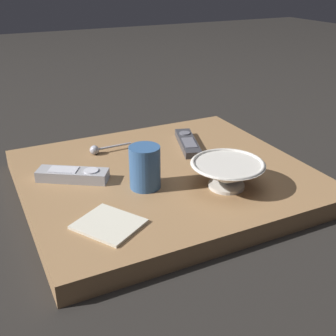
# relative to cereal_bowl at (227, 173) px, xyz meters

# --- Properties ---
(ground_plane) EXTENTS (6.00, 6.00, 0.00)m
(ground_plane) POSITION_rel_cereal_bowl_xyz_m (-0.14, -0.09, -0.08)
(ground_plane) COLOR black
(table) EXTENTS (0.61, 0.68, 0.05)m
(table) POSITION_rel_cereal_bowl_xyz_m (-0.14, -0.09, -0.06)
(table) COLOR #936D47
(table) RESTS_ON ground
(cereal_bowl) EXTENTS (0.17, 0.17, 0.06)m
(cereal_bowl) POSITION_rel_cereal_bowl_xyz_m (0.00, 0.00, 0.00)
(cereal_bowl) COLOR beige
(cereal_bowl) RESTS_ON table
(coffee_mug) EXTENTS (0.07, 0.07, 0.10)m
(coffee_mug) POSITION_rel_cereal_bowl_xyz_m (-0.08, -0.17, 0.01)
(coffee_mug) COLOR #33598C
(coffee_mug) RESTS_ON table
(teaspoon) EXTENTS (0.03, 0.12, 0.03)m
(teaspoon) POSITION_rel_cereal_bowl_xyz_m (-0.31, -0.20, -0.02)
(teaspoon) COLOR #A3A5B2
(teaspoon) RESTS_ON table
(tv_remote_near) EXTENTS (0.19, 0.10, 0.02)m
(tv_remote_near) POSITION_rel_cereal_bowl_xyz_m (-0.25, 0.04, -0.03)
(tv_remote_near) COLOR #38383D
(tv_remote_near) RESTS_ON table
(tv_remote_far) EXTENTS (0.13, 0.17, 0.03)m
(tv_remote_far) POSITION_rel_cereal_bowl_xyz_m (-0.19, -0.31, -0.02)
(tv_remote_far) COLOR #9E9EA3
(tv_remote_far) RESTS_ON table
(folded_napkin) EXTENTS (0.15, 0.15, 0.01)m
(folded_napkin) POSITION_rel_cereal_bowl_xyz_m (0.03, -0.29, -0.03)
(folded_napkin) COLOR beige
(folded_napkin) RESTS_ON table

